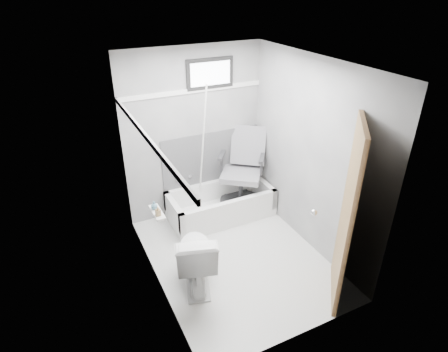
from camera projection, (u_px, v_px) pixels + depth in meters
floor at (236, 257)px, 4.74m from camera, size 2.60×2.60×0.00m
ceiling at (240, 63)px, 3.61m from camera, size 2.60×2.60×0.00m
wall_back at (194, 134)px, 5.20m from camera, size 2.00×0.02×2.40m
wall_front at (310, 238)px, 3.14m from camera, size 2.00×0.02×2.40m
wall_left at (150, 194)px, 3.78m from camera, size 0.02×2.60×2.40m
wall_right at (310, 157)px, 4.56m from camera, size 0.02×2.60×2.40m
bathtub at (221, 204)px, 5.46m from camera, size 1.50×0.70×0.42m
office_chair at (241, 169)px, 5.39m from camera, size 0.91×0.91×1.13m
toilet at (195, 257)px, 4.16m from camera, size 0.66×0.89×0.78m
door at (388, 226)px, 3.63m from camera, size 0.78×0.78×2.00m
window at (210, 73)px, 4.90m from camera, size 0.66×0.04×0.40m
backerboard at (211, 157)px, 5.48m from camera, size 1.50×0.02×0.78m
trim_back at (193, 91)px, 4.90m from camera, size 2.00×0.02×0.06m
trim_left at (146, 136)px, 3.50m from camera, size 0.02×2.60×0.06m
pole at (202, 150)px, 5.09m from camera, size 0.02×0.41×1.92m
shelf at (157, 212)px, 4.02m from camera, size 0.10×0.32×0.02m
soap_bottle_a at (158, 211)px, 3.92m from camera, size 0.06×0.06×0.11m
soap_bottle_b at (154, 205)px, 4.04m from camera, size 0.10×0.10×0.09m
faucet at (184, 179)px, 5.41m from camera, size 0.26×0.10×0.16m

